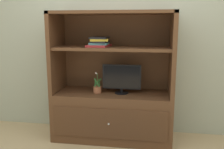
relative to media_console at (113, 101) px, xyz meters
The scene contains 5 objects.
painted_rear_wall 0.95m from the media_console, 90.00° to the left, with size 6.00×0.10×2.80m, color #ADB29E.
media_console is the anchor object (origin of this frame).
tv_monitor 0.33m from the media_console, 10.38° to the right, with size 0.49×0.17×0.37m.
potted_plant 0.25m from the media_console, 168.39° to the right, with size 0.11×0.12×0.27m.
magazine_stack 0.78m from the media_console, behind, with size 0.28×0.35×0.12m.
Camera 1 is at (0.49, -2.72, 1.48)m, focal length 40.31 mm.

